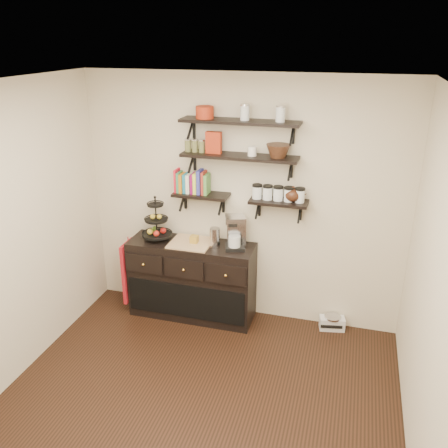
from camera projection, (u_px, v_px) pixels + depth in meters
floor at (191, 416)px, 4.05m from camera, size 3.50×3.50×0.00m
ceiling at (180, 90)px, 3.04m from camera, size 3.50×3.50×0.02m
back_wall at (242, 202)px, 5.11m from camera, size 3.50×0.02×2.70m
right_wall at (437, 311)px, 3.10m from camera, size 0.02×3.50×2.70m
shelf_top at (240, 122)px, 4.66m from camera, size 1.20×0.27×0.23m
shelf_mid at (239, 157)px, 4.79m from camera, size 1.20×0.27×0.23m
shelf_low_left at (201, 195)px, 5.08m from camera, size 0.60×0.25×0.23m
shelf_low_right at (279, 202)px, 4.87m from camera, size 0.60×0.25×0.23m
cookbooks at (193, 182)px, 5.05m from camera, size 0.36×0.15×0.26m
glass_canisters at (278, 194)px, 4.83m from camera, size 0.54×0.10×0.13m
sideboard at (192, 279)px, 5.36m from camera, size 1.40×0.50×0.92m
fruit_stand at (157, 225)px, 5.24m from camera, size 0.33×0.33×0.49m
candle at (194, 239)px, 5.16m from camera, size 0.08×0.08×0.08m
coffee_maker at (236, 233)px, 5.03m from camera, size 0.25×0.25×0.37m
thermal_carafe at (215, 238)px, 5.06m from camera, size 0.11×0.11×0.22m
apron at (129, 271)px, 5.44m from camera, size 0.04×0.31×0.71m
radio at (332, 323)px, 5.22m from camera, size 0.29×0.21×0.16m
recipe_box at (214, 143)px, 4.81m from camera, size 0.16×0.06×0.22m
walnut_bowl at (278, 151)px, 4.66m from camera, size 0.24×0.24×0.13m
ramekins at (252, 151)px, 4.73m from camera, size 0.09×0.09×0.10m
teapot at (293, 194)px, 4.79m from camera, size 0.22×0.17×0.16m
red_pot at (205, 112)px, 4.72m from camera, size 0.18×0.18×0.12m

